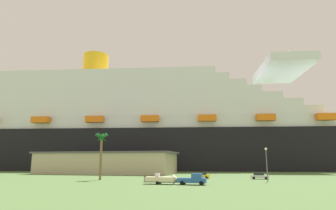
{
  "coord_description": "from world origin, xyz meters",
  "views": [
    {
      "loc": [
        12.8,
        -69.89,
        4.71
      ],
      "look_at": [
        -3.83,
        28.6,
        23.62
      ],
      "focal_mm": 31.41,
      "sensor_mm": 36.0,
      "label": 1
    }
  ],
  "objects_px": {
    "parked_car_yellow_taxi": "(202,175)",
    "pickup_truck": "(193,179)",
    "small_boat_on_trailer": "(164,179)",
    "palm_tree": "(101,142)",
    "cruise_ship": "(150,131)",
    "street_lamp": "(266,159)",
    "parked_car_silver_sedan": "(260,176)"
  },
  "relations": [
    {
      "from": "parked_car_silver_sedan",
      "to": "pickup_truck",
      "type": "bearing_deg",
      "value": -126.58
    },
    {
      "from": "pickup_truck",
      "to": "street_lamp",
      "type": "height_order",
      "value": "street_lamp"
    },
    {
      "from": "small_boat_on_trailer",
      "to": "palm_tree",
      "type": "height_order",
      "value": "palm_tree"
    },
    {
      "from": "pickup_truck",
      "to": "cruise_ship",
      "type": "bearing_deg",
      "value": 108.62
    },
    {
      "from": "cruise_ship",
      "to": "small_boat_on_trailer",
      "type": "bearing_deg",
      "value": -74.96
    },
    {
      "from": "small_boat_on_trailer",
      "to": "parked_car_yellow_taxi",
      "type": "height_order",
      "value": "small_boat_on_trailer"
    },
    {
      "from": "parked_car_yellow_taxi",
      "to": "street_lamp",
      "type": "bearing_deg",
      "value": -33.34
    },
    {
      "from": "parked_car_yellow_taxi",
      "to": "pickup_truck",
      "type": "bearing_deg",
      "value": -91.43
    },
    {
      "from": "small_boat_on_trailer",
      "to": "street_lamp",
      "type": "distance_m",
      "value": 24.4
    },
    {
      "from": "parked_car_silver_sedan",
      "to": "cruise_ship",
      "type": "bearing_deg",
      "value": 124.07
    },
    {
      "from": "pickup_truck",
      "to": "street_lamp",
      "type": "xyz_separation_m",
      "value": [
        15.75,
        10.77,
        3.93
      ]
    },
    {
      "from": "palm_tree",
      "to": "street_lamp",
      "type": "xyz_separation_m",
      "value": [
        39.64,
        -0.19,
        -4.33
      ]
    },
    {
      "from": "pickup_truck",
      "to": "street_lamp",
      "type": "relative_size",
      "value": 0.76
    },
    {
      "from": "cruise_ship",
      "to": "palm_tree",
      "type": "xyz_separation_m",
      "value": [
        5.15,
        -75.23,
        -10.15
      ]
    },
    {
      "from": "street_lamp",
      "to": "cruise_ship",
      "type": "bearing_deg",
      "value": 120.7
    },
    {
      "from": "small_boat_on_trailer",
      "to": "palm_tree",
      "type": "distance_m",
      "value": 22.35
    },
    {
      "from": "small_boat_on_trailer",
      "to": "pickup_truck",
      "type": "bearing_deg",
      "value": -4.47
    },
    {
      "from": "pickup_truck",
      "to": "parked_car_silver_sedan",
      "type": "bearing_deg",
      "value": 53.42
    },
    {
      "from": "cruise_ship",
      "to": "parked_car_yellow_taxi",
      "type": "bearing_deg",
      "value": -65.68
    },
    {
      "from": "pickup_truck",
      "to": "palm_tree",
      "type": "bearing_deg",
      "value": 155.35
    },
    {
      "from": "parked_car_yellow_taxi",
      "to": "parked_car_silver_sedan",
      "type": "bearing_deg",
      "value": -0.66
    },
    {
      "from": "small_boat_on_trailer",
      "to": "palm_tree",
      "type": "relative_size",
      "value": 0.71
    },
    {
      "from": "pickup_truck",
      "to": "small_boat_on_trailer",
      "type": "relative_size",
      "value": 0.69
    },
    {
      "from": "street_lamp",
      "to": "parked_car_yellow_taxi",
      "type": "bearing_deg",
      "value": 146.66
    },
    {
      "from": "cruise_ship",
      "to": "pickup_truck",
      "type": "distance_m",
      "value": 92.79
    },
    {
      "from": "parked_car_silver_sedan",
      "to": "palm_tree",
      "type": "bearing_deg",
      "value": -166.15
    },
    {
      "from": "parked_car_silver_sedan",
      "to": "small_boat_on_trailer",
      "type": "bearing_deg",
      "value": -136.59
    },
    {
      "from": "pickup_truck",
      "to": "parked_car_silver_sedan",
      "type": "height_order",
      "value": "pickup_truck"
    },
    {
      "from": "pickup_truck",
      "to": "palm_tree",
      "type": "xyz_separation_m",
      "value": [
        -23.89,
        10.96,
        8.26
      ]
    },
    {
      "from": "small_boat_on_trailer",
      "to": "parked_car_yellow_taxi",
      "type": "distance_m",
      "value": 21.35
    },
    {
      "from": "pickup_truck",
      "to": "parked_car_yellow_taxi",
      "type": "xyz_separation_m",
      "value": [
        0.52,
        20.79,
        -0.21
      ]
    },
    {
      "from": "cruise_ship",
      "to": "small_boat_on_trailer",
      "type": "height_order",
      "value": "cruise_ship"
    }
  ]
}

